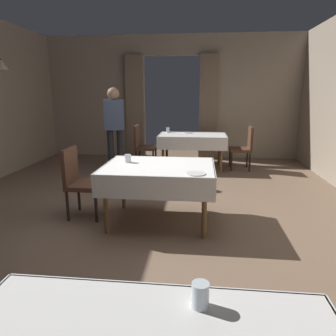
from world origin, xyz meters
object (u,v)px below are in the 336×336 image
(dining_table_far, at_px, (193,138))
(glass_near_a, at_px, (200,295))
(dining_table_mid, at_px, (159,172))
(chair_far_right, at_px, (244,146))
(chair_far_left, at_px, (142,144))
(glass_far_a, at_px, (168,130))
(person_waiter_by_doorway, at_px, (115,126))
(chair_mid_left, at_px, (80,179))
(plate_mid_b, at_px, (196,174))
(glass_mid_a, at_px, (128,158))
(plate_far_b, at_px, (188,133))

(dining_table_far, xyz_separation_m, glass_near_a, (0.19, -5.54, 0.15))
(dining_table_mid, relative_size, chair_far_right, 1.48)
(chair_far_left, relative_size, glass_far_a, 7.83)
(dining_table_mid, bearing_deg, chair_far_right, 63.89)
(person_waiter_by_doorway, bearing_deg, chair_mid_left, -89.18)
(chair_far_left, relative_size, person_waiter_by_doorway, 0.54)
(glass_near_a, relative_size, person_waiter_by_doorway, 0.06)
(dining_table_far, relative_size, plate_mid_b, 6.57)
(glass_near_a, relative_size, plate_mid_b, 0.50)
(dining_table_mid, height_order, glass_mid_a, glass_mid_a)
(glass_near_a, distance_m, glass_mid_a, 2.84)
(dining_table_far, relative_size, glass_mid_a, 13.97)
(chair_far_left, distance_m, glass_near_a, 5.66)
(chair_far_left, height_order, glass_near_a, chair_far_left)
(dining_table_mid, height_order, glass_near_a, glass_near_a)
(plate_mid_b, distance_m, plate_far_b, 3.55)
(chair_mid_left, distance_m, glass_near_a, 3.10)
(dining_table_mid, relative_size, person_waiter_by_doorway, 0.80)
(dining_table_mid, xyz_separation_m, plate_mid_b, (0.46, -0.38, 0.09))
(chair_mid_left, distance_m, chair_far_right, 3.82)
(chair_far_right, distance_m, chair_far_left, 2.22)
(chair_far_left, distance_m, plate_mid_b, 3.56)
(glass_far_a, bearing_deg, plate_far_b, -3.38)
(chair_mid_left, height_order, chair_far_left, same)
(plate_far_b, bearing_deg, chair_far_right, -9.89)
(plate_mid_b, relative_size, plate_far_b, 1.10)
(chair_mid_left, bearing_deg, plate_mid_b, -16.55)
(glass_mid_a, bearing_deg, chair_far_left, 97.12)
(dining_table_mid, xyz_separation_m, glass_far_a, (-0.23, 3.18, 0.15))
(glass_near_a, distance_m, plate_far_b, 5.73)
(dining_table_far, relative_size, chair_mid_left, 1.56)
(dining_table_far, relative_size, chair_far_left, 1.56)
(chair_far_right, relative_size, plate_far_b, 4.64)
(person_waiter_by_doorway, bearing_deg, plate_mid_b, -56.05)
(dining_table_mid, bearing_deg, dining_table_far, 83.60)
(dining_table_far, distance_m, glass_far_a, 0.62)
(person_waiter_by_doorway, bearing_deg, dining_table_mid, -60.44)
(chair_far_right, xyz_separation_m, glass_near_a, (-0.92, -5.51, 0.29))
(dining_table_far, xyz_separation_m, chair_mid_left, (-1.41, -2.91, -0.14))
(chair_far_right, bearing_deg, dining_table_far, 178.09)
(person_waiter_by_doorway, bearing_deg, chair_far_left, 71.96)
(plate_mid_b, height_order, plate_far_b, same)
(dining_table_mid, height_order, plate_far_b, plate_far_b)
(glass_far_a, relative_size, plate_far_b, 0.59)
(dining_table_mid, xyz_separation_m, chair_far_right, (1.44, 2.95, -0.15))
(glass_near_a, xyz_separation_m, person_waiter_by_doorway, (-1.62, 4.50, 0.22))
(dining_table_far, bearing_deg, plate_mid_b, -87.80)
(dining_table_far, bearing_deg, glass_far_a, 160.28)
(dining_table_far, bearing_deg, person_waiter_by_doorway, -144.02)
(chair_far_left, height_order, plate_far_b, chair_far_left)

